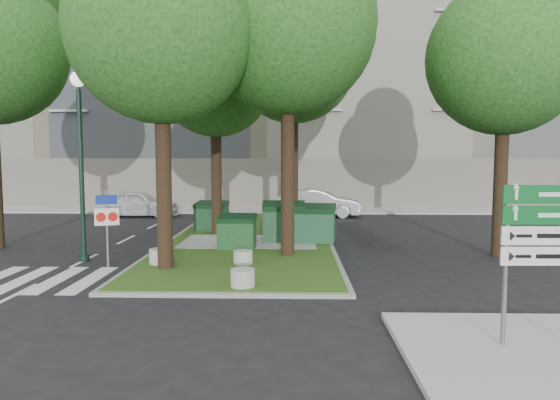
{
  "coord_description": "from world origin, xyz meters",
  "views": [
    {
      "loc": [
        2.17,
        -11.56,
        3.32
      ],
      "look_at": [
        1.78,
        3.53,
        2.0
      ],
      "focal_mm": 32.0,
      "sensor_mm": 36.0,
      "label": 1
    }
  ],
  "objects_px": {
    "street_lamp": "(80,143)",
    "car_silver": "(319,203)",
    "tree_median_near_right": "(291,8)",
    "directional_sign": "(541,239)",
    "dumpster_c": "(284,222)",
    "tree_median_far": "(296,48)",
    "bollard_left": "(160,256)",
    "tree_median_mid": "(218,66)",
    "bollard_right": "(243,278)",
    "car_white": "(138,203)",
    "dumpster_a": "(211,216)",
    "dumpster_b": "(237,232)",
    "litter_bin": "(312,226)",
    "tree_street_right": "(508,42)",
    "tree_median_near_left": "(164,12)",
    "bollard_mid": "(243,257)",
    "dumpster_d": "(315,223)",
    "traffic_sign_pole": "(107,218)"
  },
  "relations": [
    {
      "from": "tree_street_right",
      "to": "litter_bin",
      "type": "distance_m",
      "value": 9.51
    },
    {
      "from": "tree_median_near_right",
      "to": "bollard_left",
      "type": "distance_m",
      "value": 8.72
    },
    {
      "from": "dumpster_c",
      "to": "dumpster_b",
      "type": "bearing_deg",
      "value": -136.24
    },
    {
      "from": "tree_median_near_right",
      "to": "traffic_sign_pole",
      "type": "bearing_deg",
      "value": -164.03
    },
    {
      "from": "dumpster_b",
      "to": "car_silver",
      "type": "height_order",
      "value": "car_silver"
    },
    {
      "from": "tree_median_near_left",
      "to": "car_white",
      "type": "height_order",
      "value": "tree_median_near_left"
    },
    {
      "from": "street_lamp",
      "to": "car_silver",
      "type": "relative_size",
      "value": 1.29
    },
    {
      "from": "tree_street_right",
      "to": "dumpster_b",
      "type": "xyz_separation_m",
      "value": [
        -8.86,
        0.52,
        -6.28
      ]
    },
    {
      "from": "dumpster_c",
      "to": "tree_median_far",
      "type": "bearing_deg",
      "value": 82.53
    },
    {
      "from": "tree_median_far",
      "to": "directional_sign",
      "type": "distance_m",
      "value": 17.01
    },
    {
      "from": "litter_bin",
      "to": "bollard_right",
      "type": "bearing_deg",
      "value": -104.31
    },
    {
      "from": "tree_street_right",
      "to": "litter_bin",
      "type": "xyz_separation_m",
      "value": [
        -6.15,
        3.3,
        -6.46
      ]
    },
    {
      "from": "dumpster_a",
      "to": "traffic_sign_pole",
      "type": "bearing_deg",
      "value": -97.52
    },
    {
      "from": "bollard_right",
      "to": "car_white",
      "type": "distance_m",
      "value": 16.69
    },
    {
      "from": "tree_median_near_left",
      "to": "dumpster_b",
      "type": "relative_size",
      "value": 7.79
    },
    {
      "from": "dumpster_a",
      "to": "dumpster_c",
      "type": "xyz_separation_m",
      "value": [
        3.2,
        -2.67,
        0.11
      ]
    },
    {
      "from": "tree_median_mid",
      "to": "bollard_right",
      "type": "height_order",
      "value": "tree_median_mid"
    },
    {
      "from": "dumpster_c",
      "to": "bollard_mid",
      "type": "xyz_separation_m",
      "value": [
        -1.14,
        -4.14,
        -0.52
      ]
    },
    {
      "from": "dumpster_c",
      "to": "car_silver",
      "type": "height_order",
      "value": "dumpster_c"
    },
    {
      "from": "dumpster_a",
      "to": "car_white",
      "type": "height_order",
      "value": "car_white"
    },
    {
      "from": "tree_median_near_right",
      "to": "directional_sign",
      "type": "relative_size",
      "value": 4.2
    },
    {
      "from": "tree_median_near_right",
      "to": "directional_sign",
      "type": "xyz_separation_m",
      "value": [
        4.25,
        -7.73,
        -6.05
      ]
    },
    {
      "from": "tree_median_near_left",
      "to": "bollard_mid",
      "type": "bearing_deg",
      "value": 13.87
    },
    {
      "from": "dumpster_b",
      "to": "street_lamp",
      "type": "xyz_separation_m",
      "value": [
        -4.69,
        -1.69,
        3.03
      ]
    },
    {
      "from": "dumpster_c",
      "to": "dumpster_d",
      "type": "relative_size",
      "value": 1.0
    },
    {
      "from": "litter_bin",
      "to": "car_white",
      "type": "height_order",
      "value": "car_white"
    },
    {
      "from": "tree_street_right",
      "to": "litter_bin",
      "type": "bearing_deg",
      "value": 151.8
    },
    {
      "from": "dumpster_c",
      "to": "car_white",
      "type": "height_order",
      "value": "dumpster_c"
    },
    {
      "from": "tree_street_right",
      "to": "dumpster_b",
      "type": "relative_size",
      "value": 7.45
    },
    {
      "from": "dumpster_b",
      "to": "dumpster_d",
      "type": "height_order",
      "value": "dumpster_d"
    },
    {
      "from": "bollard_right",
      "to": "litter_bin",
      "type": "bearing_deg",
      "value": 75.69
    },
    {
      "from": "tree_median_near_right",
      "to": "dumpster_d",
      "type": "distance_m",
      "value": 7.67
    },
    {
      "from": "bollard_right",
      "to": "street_lamp",
      "type": "xyz_separation_m",
      "value": [
        -5.39,
        3.39,
        3.4
      ]
    },
    {
      "from": "bollard_right",
      "to": "traffic_sign_pole",
      "type": "distance_m",
      "value": 5.1
    },
    {
      "from": "tree_median_near_left",
      "to": "dumpster_b",
      "type": "distance_m",
      "value": 7.45
    },
    {
      "from": "tree_median_far",
      "to": "dumpster_b",
      "type": "xyz_separation_m",
      "value": [
        -2.06,
        -6.48,
        -7.62
      ]
    },
    {
      "from": "tree_street_right",
      "to": "street_lamp",
      "type": "distance_m",
      "value": 13.98
    },
    {
      "from": "tree_street_right",
      "to": "bollard_mid",
      "type": "distance_m",
      "value": 10.9
    },
    {
      "from": "dumpster_d",
      "to": "street_lamp",
      "type": "height_order",
      "value": "street_lamp"
    },
    {
      "from": "tree_median_mid",
      "to": "street_lamp",
      "type": "distance_m",
      "value": 7.06
    },
    {
      "from": "tree_median_near_left",
      "to": "bollard_right",
      "type": "distance_m",
      "value": 7.65
    },
    {
      "from": "dumpster_c",
      "to": "car_white",
      "type": "xyz_separation_m",
      "value": [
        -8.19,
        8.28,
        -0.1
      ]
    },
    {
      "from": "tree_median_far",
      "to": "directional_sign",
      "type": "relative_size",
      "value": 4.37
    },
    {
      "from": "tree_median_far",
      "to": "bollard_right",
      "type": "xyz_separation_m",
      "value": [
        -1.35,
        -11.56,
        -7.99
      ]
    },
    {
      "from": "dumpster_a",
      "to": "tree_median_mid",
      "type": "bearing_deg",
      "value": -52.46
    },
    {
      "from": "tree_street_right",
      "to": "dumpster_d",
      "type": "xyz_separation_m",
      "value": [
        -6.09,
        2.03,
        -6.18
      ]
    },
    {
      "from": "dumpster_a",
      "to": "litter_bin",
      "type": "bearing_deg",
      "value": -11.06
    },
    {
      "from": "street_lamp",
      "to": "car_silver",
      "type": "height_order",
      "value": "street_lamp"
    },
    {
      "from": "dumpster_d",
      "to": "street_lamp",
      "type": "bearing_deg",
      "value": -148.59
    },
    {
      "from": "tree_median_mid",
      "to": "tree_median_near_left",
      "type": "bearing_deg",
      "value": -94.4
    }
  ]
}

